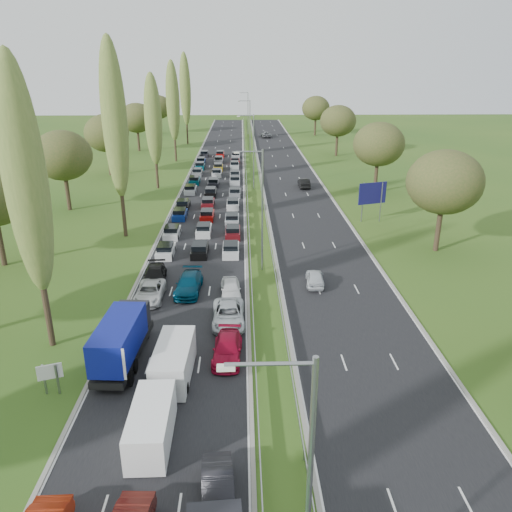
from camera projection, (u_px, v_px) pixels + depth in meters
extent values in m
plane|color=#2C531A|center=(253.00, 186.00, 84.76)|extent=(260.00, 260.00, 0.00)
cube|color=black|center=(214.00, 183.00, 86.91)|extent=(10.50, 215.00, 0.04)
cube|color=black|center=(292.00, 183.00, 87.27)|extent=(10.50, 215.00, 0.04)
cube|color=gray|center=(247.00, 180.00, 86.86)|extent=(0.06, 215.00, 0.32)
cube|color=gray|center=(260.00, 180.00, 86.93)|extent=(0.06, 215.00, 0.32)
cylinder|color=gray|center=(262.00, 212.00, 48.08)|extent=(0.18, 0.18, 12.00)
cylinder|color=gray|center=(254.00, 153.00, 80.74)|extent=(0.18, 0.18, 12.00)
cylinder|color=gray|center=(250.00, 127.00, 113.41)|extent=(0.18, 0.18, 12.00)
cylinder|color=gray|center=(248.00, 113.00, 146.08)|extent=(0.18, 0.18, 12.00)
cylinder|color=#2D2116|center=(46.00, 301.00, 35.45)|extent=(0.44, 0.44, 7.20)
ellipsoid|color=olive|center=(25.00, 178.00, 32.30)|extent=(2.80, 2.80, 16.00)
cylinder|color=#2D2116|center=(123.00, 204.00, 58.65)|extent=(0.44, 0.44, 7.92)
ellipsoid|color=olive|center=(114.00, 119.00, 55.19)|extent=(2.80, 2.80, 17.60)
cylinder|color=#2D2116|center=(157.00, 169.00, 82.24)|extent=(0.44, 0.44, 6.48)
ellipsoid|color=olive|center=(153.00, 119.00, 79.41)|extent=(2.80, 2.80, 14.40)
cylinder|color=#2D2116|center=(175.00, 144.00, 105.45)|extent=(0.44, 0.44, 7.20)
ellipsoid|color=olive|center=(173.00, 101.00, 102.30)|extent=(2.80, 2.80, 16.00)
cylinder|color=#2D2116|center=(187.00, 128.00, 128.65)|extent=(0.44, 0.44, 7.92)
ellipsoid|color=olive|center=(185.00, 89.00, 125.19)|extent=(2.80, 2.80, 17.60)
cylinder|color=#2D2116|center=(0.00, 243.00, 50.53)|extent=(0.56, 0.56, 4.84)
cylinder|color=#2D2116|center=(68.00, 193.00, 70.13)|extent=(0.56, 0.56, 4.84)
ellipsoid|color=#38471E|center=(62.00, 155.00, 68.24)|extent=(8.00, 8.00, 6.80)
cylinder|color=#2D2116|center=(110.00, 162.00, 92.53)|extent=(0.56, 0.56, 4.84)
ellipsoid|color=#38471E|center=(107.00, 133.00, 90.64)|extent=(8.00, 8.00, 6.80)
cylinder|color=#2D2116|center=(139.00, 141.00, 118.66)|extent=(0.56, 0.56, 4.84)
ellipsoid|color=#38471E|center=(137.00, 118.00, 116.77)|extent=(8.00, 8.00, 6.80)
cylinder|color=#2D2116|center=(159.00, 126.00, 148.53)|extent=(0.56, 0.56, 4.84)
ellipsoid|color=#38471E|center=(158.00, 107.00, 146.64)|extent=(8.00, 8.00, 6.80)
cylinder|color=#2D2116|center=(438.00, 230.00, 54.54)|extent=(0.56, 0.56, 4.84)
ellipsoid|color=#38471E|center=(445.00, 182.00, 52.65)|extent=(8.00, 8.00, 6.80)
cylinder|color=#2D2116|center=(376.00, 178.00, 79.74)|extent=(0.56, 0.56, 4.84)
ellipsoid|color=#38471E|center=(379.00, 144.00, 77.85)|extent=(8.00, 8.00, 6.80)
cylinder|color=#2D2116|center=(337.00, 145.00, 112.40)|extent=(0.56, 0.56, 4.84)
ellipsoid|color=#38471E|center=(338.00, 121.00, 110.51)|extent=(8.00, 8.00, 6.80)
cylinder|color=#2D2116|center=(315.00, 127.00, 145.07)|extent=(0.56, 0.56, 4.84)
ellipsoid|color=#38471E|center=(316.00, 108.00, 143.18)|extent=(8.00, 8.00, 6.80)
cube|color=silver|center=(166.00, 252.00, 53.75)|extent=(1.75, 4.00, 0.80)
cube|color=silver|center=(172.00, 233.00, 59.72)|extent=(1.75, 4.00, 0.80)
cube|color=navy|center=(180.00, 215.00, 66.87)|extent=(1.75, 4.00, 0.80)
cube|color=black|center=(183.00, 206.00, 71.35)|extent=(1.75, 4.00, 0.80)
cube|color=#B2B7BC|center=(191.00, 190.00, 80.00)|extent=(1.75, 4.00, 0.80)
cube|color=#053F4C|center=(195.00, 181.00, 86.36)|extent=(1.75, 4.00, 0.80)
cube|color=slate|center=(197.00, 173.00, 92.93)|extent=(1.75, 4.00, 0.80)
cube|color=#053F4C|center=(200.00, 167.00, 98.87)|extent=(1.75, 4.00, 0.80)
cube|color=navy|center=(201.00, 162.00, 103.82)|extent=(1.75, 4.00, 0.80)
cube|color=black|center=(205.00, 155.00, 111.94)|extent=(1.75, 4.00, 0.80)
cube|color=black|center=(200.00, 251.00, 53.98)|extent=(1.75, 4.00, 0.80)
cube|color=silver|center=(204.00, 231.00, 60.49)|extent=(1.75, 4.00, 0.80)
cube|color=#A50C0A|center=(207.00, 216.00, 66.45)|extent=(1.75, 4.00, 0.80)
cube|color=#590F14|center=(208.00, 204.00, 72.28)|extent=(1.75, 4.00, 0.80)
cube|color=black|center=(211.00, 193.00, 78.36)|extent=(1.75, 4.00, 0.80)
cube|color=black|center=(214.00, 183.00, 84.73)|extent=(1.75, 4.00, 0.80)
cube|color=silver|center=(217.00, 174.00, 92.32)|extent=(1.75, 4.00, 0.80)
cube|color=#BF990C|center=(218.00, 168.00, 97.68)|extent=(1.75, 4.00, 0.80)
cube|color=slate|center=(219.00, 161.00, 104.98)|extent=(1.75, 4.00, 0.80)
cube|color=#A50C0A|center=(220.00, 155.00, 111.90)|extent=(1.75, 4.00, 0.80)
cube|color=silver|center=(231.00, 251.00, 54.07)|extent=(1.75, 4.00, 0.80)
cube|color=#590F14|center=(233.00, 233.00, 59.73)|extent=(1.75, 4.00, 0.80)
cube|color=#B2B7BC|center=(232.00, 220.00, 64.59)|extent=(1.75, 4.00, 0.80)
cube|color=silver|center=(233.00, 205.00, 71.78)|extent=(1.75, 4.00, 0.80)
cube|color=slate|center=(235.00, 193.00, 78.16)|extent=(1.75, 4.00, 0.80)
cube|color=#B2B7BC|center=(235.00, 181.00, 86.53)|extent=(1.75, 4.00, 0.80)
cube|color=silver|center=(235.00, 175.00, 90.93)|extent=(1.75, 4.00, 0.80)
cube|color=#B2B7BC|center=(235.00, 166.00, 99.69)|extent=(1.75, 4.00, 0.80)
cube|color=#A50C0A|center=(235.00, 162.00, 103.92)|extent=(1.75, 4.00, 0.80)
cube|color=#B2B7BC|center=(236.00, 156.00, 110.28)|extent=(1.75, 4.00, 0.80)
imported|color=silver|center=(150.00, 292.00, 43.52)|extent=(2.35, 5.07, 1.41)
imported|color=black|center=(155.00, 275.00, 46.97)|extent=(2.37, 5.10, 1.44)
imported|color=#05364F|center=(189.00, 284.00, 44.97)|extent=(2.46, 5.47, 1.56)
imported|color=black|center=(218.00, 489.00, 23.29)|extent=(1.83, 4.42, 1.42)
imported|color=#B9BEC3|center=(228.00, 315.00, 39.48)|extent=(2.59, 5.45, 1.50)
imported|color=maroon|center=(227.00, 349.00, 34.83)|extent=(2.19, 4.91, 1.40)
imported|color=silver|center=(231.00, 289.00, 44.11)|extent=(2.00, 4.41, 1.47)
imported|color=silver|center=(315.00, 278.00, 46.50)|extent=(1.94, 4.13, 1.37)
imported|color=black|center=(304.00, 183.00, 83.53)|extent=(1.70, 4.69, 1.54)
imported|color=slate|center=(266.00, 134.00, 141.85)|extent=(2.98, 5.92, 1.60)
cube|color=black|center=(124.00, 351.00, 34.53)|extent=(2.20, 8.24, 0.50)
cube|color=navy|center=(119.00, 338.00, 33.00)|extent=(2.29, 6.23, 2.28)
cube|color=silver|center=(107.00, 364.00, 30.12)|extent=(2.23, 0.06, 2.18)
cube|color=black|center=(132.00, 319.00, 37.13)|extent=(2.23, 2.02, 2.20)
cylinder|color=black|center=(133.00, 333.00, 37.33)|extent=(1.92, 1.00, 1.00)
cylinder|color=black|center=(115.00, 378.00, 31.87)|extent=(1.92, 1.00, 1.00)
cube|color=white|center=(151.00, 425.00, 26.88)|extent=(2.10, 5.26, 2.10)
cube|color=black|center=(158.00, 399.00, 29.08)|extent=(2.05, 0.84, 1.68)
cylinder|color=black|center=(142.00, 416.00, 28.69)|extent=(0.26, 0.72, 0.72)
cylinder|color=black|center=(164.00, 458.00, 25.60)|extent=(0.26, 0.72, 0.72)
cube|color=silver|center=(174.00, 361.00, 32.50)|extent=(2.24, 5.59, 2.24)
cube|color=black|center=(178.00, 343.00, 34.84)|extent=(2.18, 0.90, 1.79)
cylinder|color=black|center=(164.00, 357.00, 34.43)|extent=(0.28, 0.76, 0.76)
cylinder|color=black|center=(186.00, 388.00, 31.14)|extent=(0.28, 0.76, 0.76)
cylinder|color=gray|center=(44.00, 379.00, 30.87)|extent=(0.16, 0.16, 2.10)
cylinder|color=gray|center=(57.00, 379.00, 30.89)|extent=(0.16, 0.16, 2.10)
cube|color=silver|center=(50.00, 372.00, 30.69)|extent=(1.45, 0.58, 1.00)
cylinder|color=gray|center=(363.00, 202.00, 64.68)|extent=(0.16, 0.16, 5.20)
cylinder|color=gray|center=(381.00, 202.00, 64.74)|extent=(0.16, 0.16, 5.20)
cube|color=#161356|center=(373.00, 193.00, 64.28)|extent=(3.83, 1.34, 2.80)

